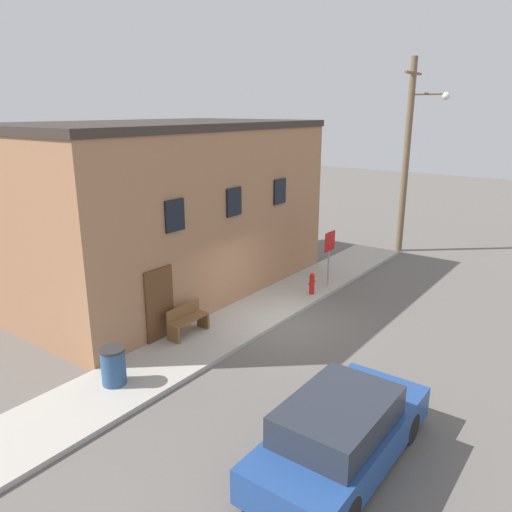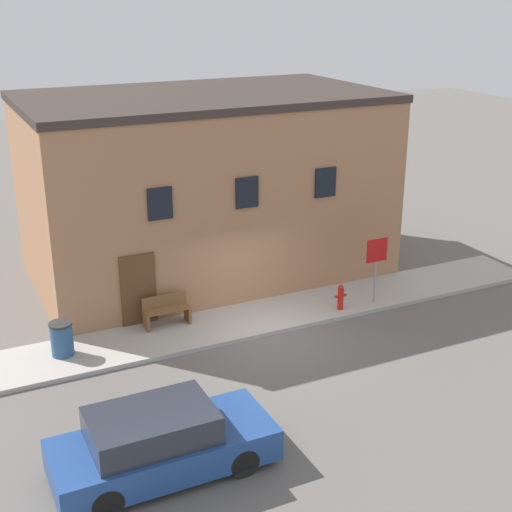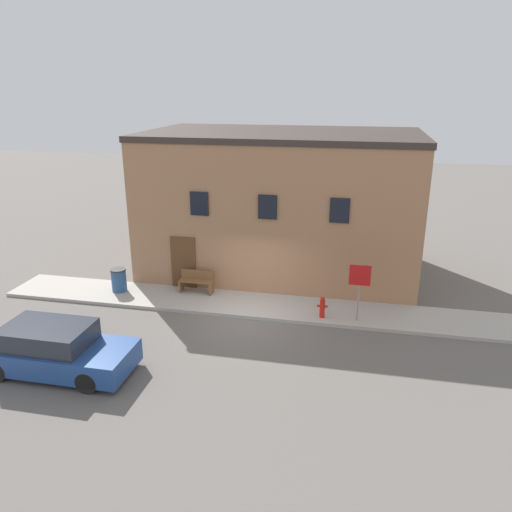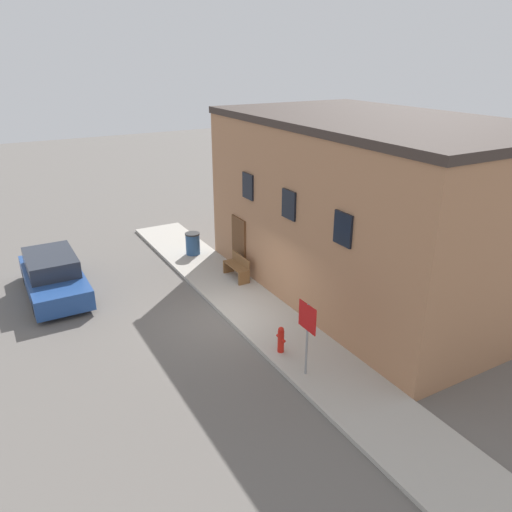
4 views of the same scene
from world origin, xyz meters
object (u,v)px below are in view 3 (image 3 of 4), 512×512
at_px(stop_sign, 359,282).
at_px(bench, 196,282).
at_px(trash_bin, 119,280).
at_px(parked_car, 55,350).
at_px(fire_hydrant, 322,307).

distance_m(stop_sign, bench, 6.37).
relative_size(stop_sign, bench, 1.55).
bearing_deg(trash_bin, parked_car, -81.75).
distance_m(stop_sign, parked_car, 9.70).
height_order(fire_hydrant, trash_bin, trash_bin).
distance_m(fire_hydrant, trash_bin, 8.01).
bearing_deg(trash_bin, stop_sign, -4.52).
bearing_deg(parked_car, bench, 70.00).
height_order(trash_bin, parked_car, parked_car).
bearing_deg(stop_sign, bench, 168.76).
relative_size(fire_hydrant, stop_sign, 0.38).
bearing_deg(fire_hydrant, trash_bin, 174.80).
bearing_deg(bench, trash_bin, -170.52).
relative_size(stop_sign, parked_car, 0.46).
height_order(bench, trash_bin, trash_bin).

